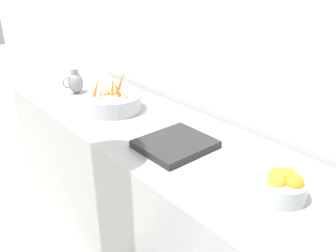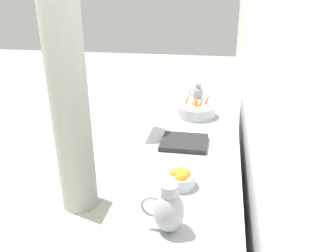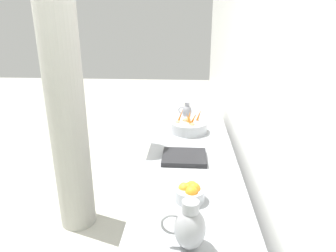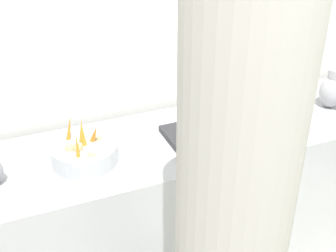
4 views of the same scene
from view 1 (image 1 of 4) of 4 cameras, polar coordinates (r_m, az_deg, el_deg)
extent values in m
cube|color=#9EA0A5|center=(1.97, 2.32, -15.04)|extent=(0.70, 3.00, 0.93)
cylinder|color=#ADAFB5|center=(2.13, -9.15, 3.89)|extent=(0.35, 0.35, 0.10)
torus|color=#ADAFB5|center=(2.15, -9.07, 2.79)|extent=(0.20, 0.20, 0.01)
cone|color=orange|center=(2.10, -9.28, 6.38)|extent=(0.06, 0.04, 0.16)
cone|color=orange|center=(2.10, -11.98, 6.10)|extent=(0.08, 0.04, 0.15)
cone|color=orange|center=(2.12, -8.17, 6.58)|extent=(0.09, 0.06, 0.14)
cone|color=orange|center=(2.18, -7.94, 7.16)|extent=(0.08, 0.08, 0.15)
cone|color=orange|center=(2.05, -8.46, 5.90)|extent=(0.10, 0.07, 0.14)
ellipsoid|color=tan|center=(2.05, -11.63, 4.28)|extent=(0.05, 0.04, 0.04)
ellipsoid|color=tan|center=(2.06, -7.37, 4.74)|extent=(0.05, 0.05, 0.04)
ellipsoid|color=#9E7F56|center=(2.13, -10.46, 5.20)|extent=(0.07, 0.06, 0.05)
ellipsoid|color=tan|center=(2.17, -10.56, 5.58)|extent=(0.06, 0.05, 0.05)
cylinder|color=#ADAFB5|center=(1.38, 18.59, -9.91)|extent=(0.18, 0.18, 0.08)
sphere|color=orange|center=(1.36, 20.30, -9.04)|extent=(0.08, 0.08, 0.08)
sphere|color=orange|center=(1.39, 17.83, -7.94)|extent=(0.07, 0.07, 0.07)
sphere|color=orange|center=(1.34, 17.66, -9.08)|extent=(0.07, 0.07, 0.07)
sphere|color=orange|center=(1.38, 19.23, -8.19)|extent=(0.08, 0.08, 0.08)
sphere|color=orange|center=(1.36, 18.21, -8.62)|extent=(0.07, 0.07, 0.07)
ellipsoid|color=gray|center=(2.49, -15.17, 6.97)|extent=(0.10, 0.10, 0.15)
cylinder|color=gray|center=(2.47, -15.39, 8.81)|extent=(0.06, 0.06, 0.04)
torus|color=gray|center=(2.46, -16.39, 6.98)|extent=(0.08, 0.01, 0.08)
cube|color=#232326|center=(1.67, 1.24, -3.05)|extent=(0.34, 0.30, 0.04)
camera|label=2|loc=(1.76, 97.62, 7.95)|focal=36.82mm
camera|label=3|loc=(1.46, 98.82, 5.99)|focal=32.28mm
camera|label=4|loc=(2.36, -73.22, 22.38)|focal=49.09mm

